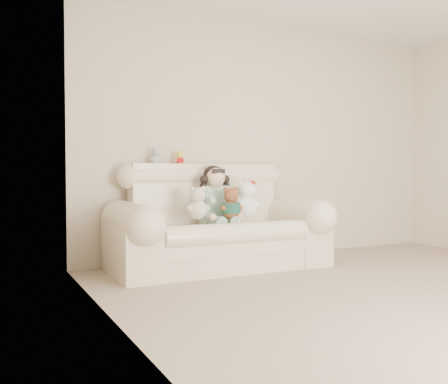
# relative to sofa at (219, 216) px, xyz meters

# --- Properties ---
(wall_back) EXTENTS (4.50, 0.00, 4.50)m
(wall_back) POSITION_rel_sofa_xyz_m (0.89, 0.50, 0.78)
(wall_back) COLOR beige
(wall_back) RESTS_ON ground
(wall_left) EXTENTS (0.00, 5.00, 5.00)m
(wall_left) POSITION_rel_sofa_xyz_m (-1.36, -2.00, 0.78)
(wall_left) COLOR beige
(wall_left) RESTS_ON ground
(sofa) EXTENTS (2.10, 0.95, 1.03)m
(sofa) POSITION_rel_sofa_xyz_m (0.00, 0.00, 0.00)
(sofa) COLOR beige
(sofa) RESTS_ON floor
(seated_child) EXTENTS (0.36, 0.44, 0.60)m
(seated_child) POSITION_rel_sofa_xyz_m (-0.01, 0.08, 0.20)
(seated_child) COLOR #2F7847
(seated_child) RESTS_ON sofa
(brown_teddy) EXTENTS (0.27, 0.24, 0.35)m
(brown_teddy) POSITION_rel_sofa_xyz_m (0.04, -0.17, 0.16)
(brown_teddy) COLOR brown
(brown_teddy) RESTS_ON sofa
(white_cat) EXTENTS (0.29, 0.23, 0.43)m
(white_cat) POSITION_rel_sofa_xyz_m (0.24, -0.10, 0.20)
(white_cat) COLOR white
(white_cat) RESTS_ON sofa
(cream_teddy) EXTENTS (0.28, 0.24, 0.36)m
(cream_teddy) POSITION_rel_sofa_xyz_m (-0.28, -0.10, 0.17)
(cream_teddy) COLOR silver
(cream_teddy) RESTS_ON sofa
(yellow_mini_bear) EXTENTS (0.12, 0.10, 0.17)m
(yellow_mini_bear) POSITION_rel_sofa_xyz_m (-0.26, 0.39, 0.58)
(yellow_mini_bear) COLOR yellow
(yellow_mini_bear) RESTS_ON sofa
(grey_mini_plush) EXTENTS (0.15, 0.12, 0.21)m
(grey_mini_plush) POSITION_rel_sofa_xyz_m (-0.51, 0.39, 0.60)
(grey_mini_plush) COLOR silver
(grey_mini_plush) RESTS_ON sofa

